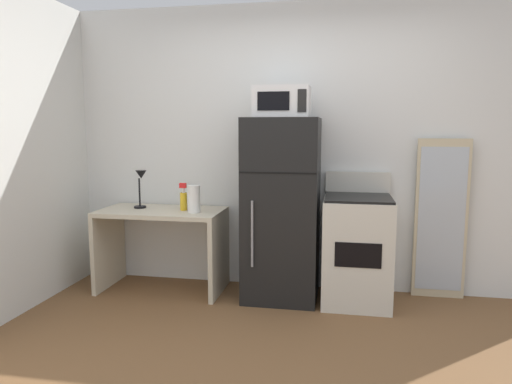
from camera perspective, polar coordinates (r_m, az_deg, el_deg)
name	(u,v)px	position (r m, az deg, el deg)	size (l,w,h in m)	color
ground_plane	(276,376)	(3.02, 2.43, -21.67)	(12.00, 12.00, 0.00)	brown
wall_back_white	(303,149)	(4.32, 5.75, 5.34)	(5.00, 0.10, 2.60)	silver
desk	(162,234)	(4.36, -11.47, -5.12)	(1.12, 0.60, 0.75)	beige
desk_lamp	(141,183)	(4.39, -13.99, 1.13)	(0.14, 0.12, 0.35)	black
paper_towel_roll	(194,199)	(4.10, -7.64, -0.86)	(0.11, 0.11, 0.24)	white
spray_bottle	(184,199)	(4.23, -8.91, -0.91)	(0.06, 0.06, 0.25)	yellow
refrigerator	(282,209)	(4.03, 3.18, -2.16)	(0.63, 0.61, 1.57)	black
microwave	(282,102)	(3.95, 3.25, 10.99)	(0.46, 0.35, 0.26)	silver
oven_range	(357,249)	(4.07, 12.29, -6.86)	(0.57, 0.61, 1.10)	beige
leaning_mirror	(441,219)	(4.35, 21.79, -3.14)	(0.44, 0.03, 1.40)	#C6B793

